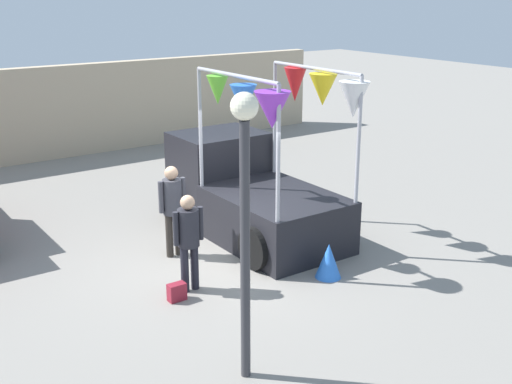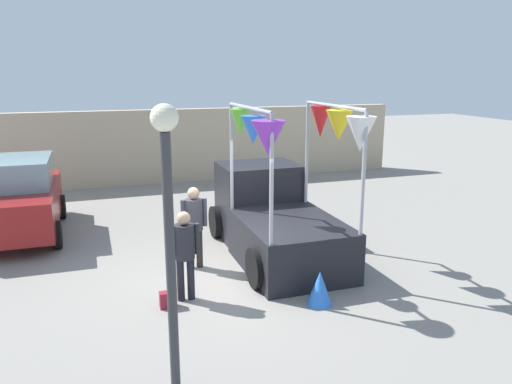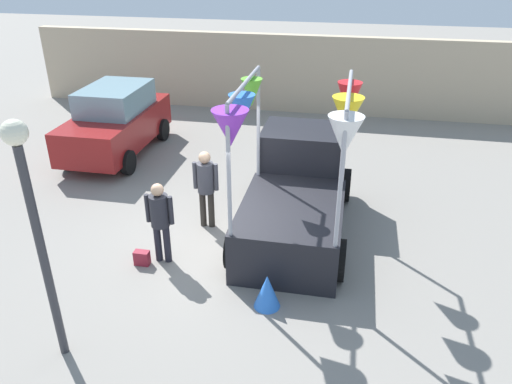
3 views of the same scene
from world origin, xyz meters
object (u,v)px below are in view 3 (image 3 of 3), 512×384
Objects in this scene: person_vendor at (206,182)px; street_lamp at (33,211)px; vendor_truck at (298,187)px; parked_car at (116,121)px; folded_kite_bundle_azure at (267,291)px; person_customer at (160,216)px; handbag at (142,258)px.

street_lamp is (-1.06, -3.89, 1.34)m from person_vendor.
parked_car is at bearing 150.71° from vendor_truck.
folded_kite_bundle_azure is at bearing -93.42° from vendor_truck.
parked_car is (-5.40, 3.03, 0.03)m from vendor_truck.
parked_car is at bearing 108.96° from street_lamp.
vendor_truck reaches higher than parked_car.
vendor_truck is at bearing -29.29° from parked_car.
folded_kite_bundle_azure is at bearing -23.20° from person_customer.
person_vendor is 6.01× the size of handbag.
person_customer is at bearing 76.32° from street_lamp.
parked_car reaches higher than folded_kite_bundle_azure.
person_vendor is 1.99m from handbag.
street_lamp reaches higher than vendor_truck.
person_customer is 2.67× the size of folded_kite_bundle_azure.
person_vendor is at bearing 74.71° from street_lamp.
street_lamp is at bearing -105.29° from person_vendor.
vendor_truck is 2.60× the size of person_customer.
person_customer is 0.92m from handbag.
person_vendor is 2.80× the size of folded_kite_bundle_azure.
handbag is 3.20m from street_lamp.
person_vendor is at bearing -168.70° from vendor_truck.
person_vendor is at bearing -43.64° from parked_car.
vendor_truck is 5.35m from street_lamp.
street_lamp is at bearing -71.04° from parked_car.
vendor_truck is at bearing 37.49° from person_customer.
vendor_truck is 6.20m from parked_car.
parked_car is 5.71m from person_customer.
parked_car is at bearing 122.99° from person_customer.
person_customer reaches higher than handbag.
parked_car is at bearing 136.36° from person_vendor.
person_customer is (-2.29, -1.76, 0.05)m from vendor_truck.
street_lamp reaches higher than person_customer.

